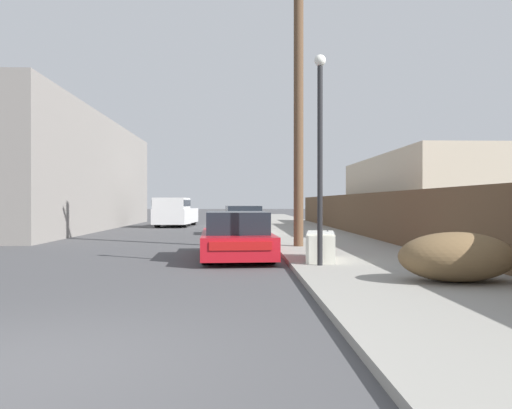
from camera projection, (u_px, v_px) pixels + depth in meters
ground_plane at (15, 372)px, 4.48m from camera, size 220.00×220.00×0.00m
sidewalk_curb at (297, 228)px, 28.14m from camera, size 4.20×63.00×0.12m
discarded_fridge at (320, 246)px, 12.18m from camera, size 0.95×1.86×0.70m
parked_sports_car_red at (236, 237)px, 13.63m from camera, size 2.09×4.80×1.28m
car_parked_mid at (243, 221)px, 23.72m from camera, size 2.13×4.22×1.36m
pickup_truck at (175, 212)px, 31.30m from camera, size 2.35×5.42×1.81m
utility_pole at (299, 104)px, 16.02m from camera, size 1.80×0.31×8.92m
street_lamp at (320, 143)px, 11.13m from camera, size 0.26×0.26×4.71m
brush_pile at (457, 257)px, 8.84m from camera, size 2.07×1.32×0.88m
wooden_fence at (359, 214)px, 21.65m from camera, size 0.08×34.83×1.79m
building_left_block at (50, 174)px, 28.34m from camera, size 7.00×22.07×6.25m
building_right_house at (435, 195)px, 24.19m from camera, size 6.00×12.73×3.73m
pedestrian at (298, 210)px, 30.80m from camera, size 0.34×0.34×1.79m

